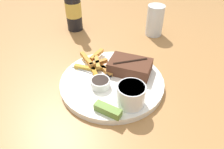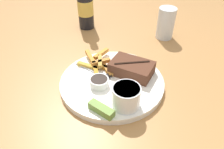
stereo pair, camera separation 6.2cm
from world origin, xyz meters
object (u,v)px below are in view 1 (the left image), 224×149
Objects in this scene: coleslaw_cup at (131,94)px; steak_portion at (130,67)px; fork_utensil at (89,71)px; knife_utensil at (116,71)px; beer_bottle at (73,8)px; drinking_glass at (155,20)px; dipping_sauce_cup at (100,83)px; dinner_plate at (112,82)px; pickle_spear at (108,110)px.

steak_portion is at bearing 86.04° from coleslaw_cup.
steak_portion is at bearing 28.94° from fork_utensil.
beer_bottle reaches higher than knife_utensil.
fork_utensil is 1.03× the size of drinking_glass.
coleslaw_cup is 0.28× the size of beer_bottle.
dinner_plate is at bearing 40.09° from dipping_sauce_cup.
beer_bottle is at bearing 113.00° from coleslaw_cup.
pickle_spear is (-0.06, -0.03, -0.02)m from coleslaw_cup.
coleslaw_cup is at bearing -93.96° from steak_portion.
beer_bottle reaches higher than dipping_sauce_cup.
pickle_spear is at bearing -112.49° from steak_portion.
drinking_glass reaches higher than steak_portion.
pickle_spear reaches higher than dinner_plate.
beer_bottle reaches higher than fork_utensil.
drinking_glass is at bearing 66.10° from steak_portion.
drinking_glass is at bearing 66.63° from pickle_spear.
steak_portion is 2.66× the size of dipping_sauce_cup.
dinner_plate is at bearing -145.31° from steak_portion.
fork_utensil is (-0.12, 0.13, -0.03)m from coleslaw_cup.
coleslaw_cup is 0.50m from beer_bottle.
fork_utensil is at bearing 179.42° from steak_portion.
coleslaw_cup reaches higher than fork_utensil.
steak_portion is 2.02× the size of pickle_spear.
coleslaw_cup is 0.18m from fork_utensil.
dinner_plate is 0.36m from drinking_glass.
drinking_glass is (0.17, 0.31, 0.05)m from dinner_plate.
knife_utensil is 0.37m from beer_bottle.
coleslaw_cup is 0.11m from dipping_sauce_cup.
steak_portion is at bearing 67.51° from pickle_spear.
pickle_spear is at bearing -95.82° from dinner_plate.
pickle_spear is 0.53× the size of knife_utensil.
drinking_glass is (0.32, -0.05, -0.03)m from beer_bottle.
pickle_spear is 0.28× the size of beer_bottle.
dinner_plate is 1.19× the size of beer_bottle.
dipping_sauce_cup is at bearing -73.58° from beer_bottle.
beer_bottle reaches higher than steak_portion.
fork_utensil is (-0.12, 0.00, -0.02)m from steak_portion.
drinking_glass is (0.13, 0.40, 0.01)m from coleslaw_cup.
knife_utensil is at bearing 104.34° from coleslaw_cup.
dipping_sauce_cup is (-0.09, -0.07, -0.01)m from steak_portion.
dinner_plate is at bearing 0.00° from fork_utensil.
dipping_sauce_cup reaches higher than dinner_plate.
steak_portion is at bearing -49.69° from knife_utensil.
dipping_sauce_cup is 0.44× the size of fork_utensil.
steak_portion is 1.21× the size of drinking_glass.
dipping_sauce_cup reaches higher than pickle_spear.
knife_utensil reaches higher than dinner_plate.
dinner_plate is at bearing -67.73° from beer_bottle.
fork_utensil is at bearing 118.41° from dipping_sauce_cup.
knife_utensil is (0.08, -0.00, 0.00)m from fork_utensil.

